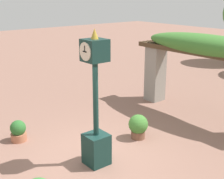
{
  "coord_description": "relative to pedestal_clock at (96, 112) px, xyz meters",
  "views": [
    {
      "loc": [
        5.97,
        -4.31,
        4.11
      ],
      "look_at": [
        0.3,
        0.28,
        1.85
      ],
      "focal_mm": 50.0,
      "sensor_mm": 36.0,
      "label": 1
    }
  ],
  "objects": [
    {
      "name": "potted_plant_far_left",
      "position": [
        -2.45,
        -1.01,
        -1.07
      ],
      "size": [
        0.45,
        0.45,
        0.63
      ],
      "color": "#B26B4C",
      "rests_on": "ground"
    },
    {
      "name": "ground_plane",
      "position": [
        -0.3,
        0.22,
        -1.37
      ],
      "size": [
        60.0,
        60.0,
        0.0
      ],
      "primitive_type": "plane",
      "color": "#8E6656"
    },
    {
      "name": "pedestal_clock",
      "position": [
        0.0,
        0.0,
        0.0
      ],
      "size": [
        0.55,
        0.56,
        3.37
      ],
      "color": "#14332D",
      "rests_on": "ground"
    },
    {
      "name": "pergola",
      "position": [
        -0.3,
        4.74,
        0.74
      ],
      "size": [
        5.66,
        1.21,
        2.84
      ],
      "color": "gray",
      "rests_on": "ground"
    },
    {
      "name": "potted_plant_near_left",
      "position": [
        -0.39,
        1.81,
        -0.99
      ],
      "size": [
        0.58,
        0.58,
        0.73
      ],
      "color": "brown",
      "rests_on": "ground"
    }
  ]
}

